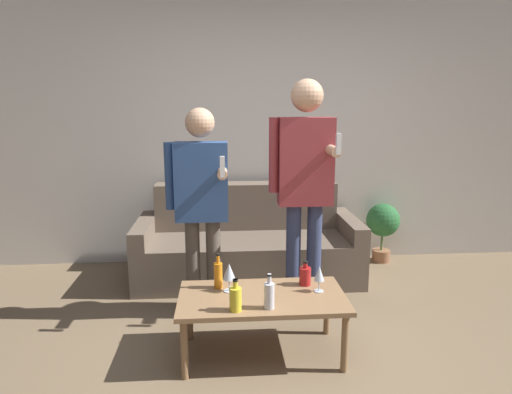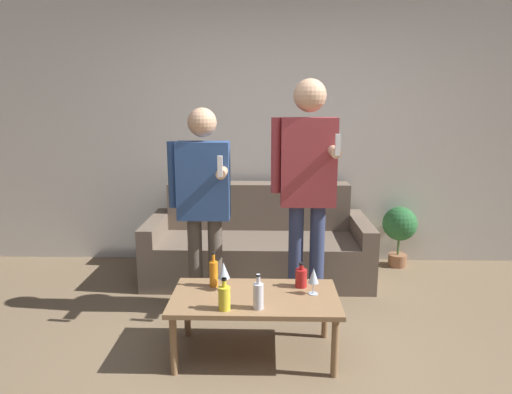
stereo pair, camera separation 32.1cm
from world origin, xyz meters
name	(u,v)px [view 1 (the left image)]	position (x,y,z in m)	size (l,w,h in m)	color
wall_back	(262,128)	(0.00, 2.32, 1.35)	(8.00, 0.06, 2.70)	silver
couch	(248,245)	(-0.17, 1.85, 0.30)	(2.02, 0.85, 0.84)	#6B5B4C
coffee_table	(262,302)	(-0.16, 0.46, 0.36)	(1.06, 0.57, 0.41)	#8E6B47
bottle_orange	(218,274)	(-0.44, 0.61, 0.50)	(0.06, 0.06, 0.24)	orange
bottle_green	(269,295)	(-0.13, 0.28, 0.49)	(0.06, 0.06, 0.22)	silver
bottle_dark	(235,298)	(-0.33, 0.26, 0.48)	(0.07, 0.07, 0.20)	yellow
bottle_yellow	(305,275)	(0.14, 0.61, 0.47)	(0.08, 0.08, 0.17)	#B21E1E
wine_glass_near	(229,272)	(-0.36, 0.55, 0.54)	(0.08, 0.08, 0.19)	silver
wine_glass_far	(319,274)	(0.21, 0.50, 0.52)	(0.07, 0.07, 0.17)	silver
person_standing_left	(201,197)	(-0.56, 1.03, 0.93)	(0.45, 0.40, 1.57)	brown
person_standing_right	(305,177)	(0.21, 1.06, 1.06)	(0.47, 0.44, 1.77)	navy
potted_plant	(383,223)	(1.22, 2.12, 0.40)	(0.33, 0.33, 0.60)	#936042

